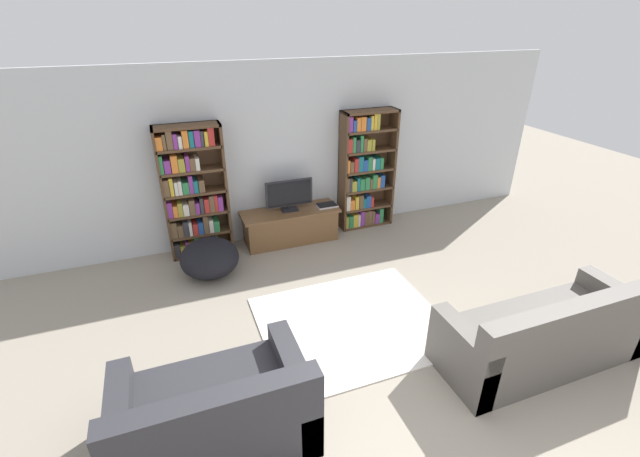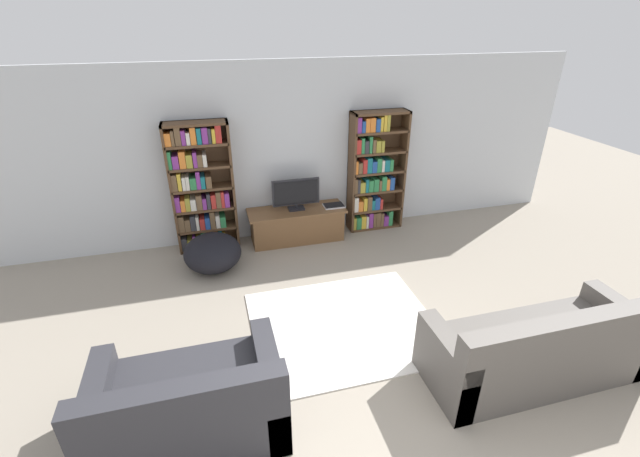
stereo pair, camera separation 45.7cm
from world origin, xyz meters
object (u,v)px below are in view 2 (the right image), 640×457
Objects in this scene: laptop at (334,206)px; bookshelf_right at (373,174)px; bookshelf_left at (200,189)px; television at (296,194)px; tv_stand at (297,224)px; couch_right_sofa at (537,350)px; couch_left_sectional at (189,405)px; beanbag_ottoman at (213,253)px.

bookshelf_right is at bearing 13.59° from laptop.
bookshelf_left is 1.37m from television.
bookshelf_right reaches higher than tv_stand.
tv_stand is 2.06× the size of television.
bookshelf_left is at bearing 130.45° from couch_right_sofa.
tv_stand is 0.63m from laptop.
television is 0.34× the size of couch_right_sofa.
laptop is 3.76m from couch_left_sectional.
television reaches higher than couch_right_sofa.
bookshelf_right reaches higher than couch_right_sofa.
bookshelf_left is 3.30m from couch_left_sectional.
bookshelf_right reaches higher than television.
tv_stand is 0.70× the size of couch_right_sofa.
bookshelf_right is at bearing 14.85° from beanbag_ottoman.
laptop is at bearing 107.13° from couch_right_sofa.
laptop reaches higher than tv_stand.
couch_right_sofa reaches higher than beanbag_ottoman.
tv_stand is (1.35, -0.13, -0.67)m from bookshelf_left.
bookshelf_right is 2.71m from beanbag_ottoman.
beanbag_ottoman is at bearing -157.09° from tv_stand.
beanbag_ottoman is at bearing 136.00° from couch_right_sofa.
bookshelf_right is 1.28× the size of tv_stand.
laptop is (-0.69, -0.17, -0.39)m from bookshelf_right.
couch_left_sectional reaches higher than beanbag_ottoman.
beanbag_ottoman is (0.29, 2.56, -0.04)m from couch_left_sectional.
television reaches higher than laptop.
beanbag_ottoman is (-2.55, -0.68, -0.65)m from bookshelf_right.
laptop is (0.58, -0.03, 0.26)m from tv_stand.
tv_stand is at bearing -174.01° from bookshelf_right.
television reaches higher than couch_left_sectional.
laptop is at bearing 54.95° from couch_left_sectional.
bookshelf_right is 4.35m from couch_left_sectional.
couch_right_sofa reaches higher than couch_left_sectional.
couch_left_sectional is (-1.58, -3.11, -0.46)m from television.
television is (-1.26, -0.12, -0.15)m from bookshelf_right.
bookshelf_right is 1.28m from television.
couch_right_sofa is at bearing -64.50° from television.
couch_right_sofa is at bearing -3.85° from couch_left_sectional.
couch_right_sofa is at bearing -84.60° from bookshelf_right.
bookshelf_left is 4.57m from couch_right_sofa.
couch_right_sofa is (3.17, -0.21, 0.01)m from couch_left_sectional.
television is 1.49m from beanbag_ottoman.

